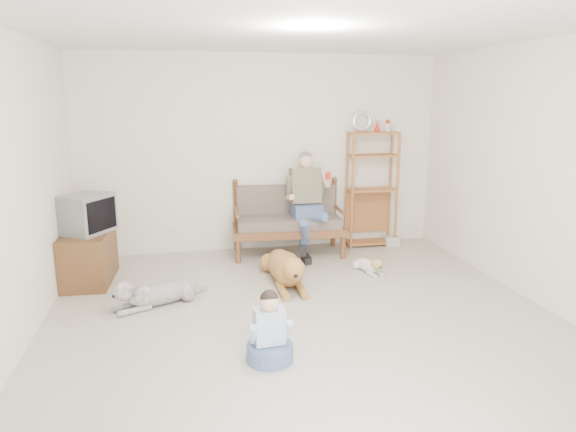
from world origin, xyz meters
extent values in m
plane|color=#B8B3A2|center=(0.00, 0.00, 0.00)|extent=(5.50, 5.50, 0.00)
plane|color=white|center=(0.00, 0.00, 2.70)|extent=(5.50, 5.50, 0.00)
plane|color=silver|center=(0.00, 2.75, 1.35)|extent=(5.00, 0.00, 5.00)
plane|color=silver|center=(0.00, -2.75, 1.35)|extent=(5.00, 0.00, 5.00)
plane|color=silver|center=(-2.50, 0.00, 1.35)|extent=(0.00, 5.50, 5.50)
plane|color=silver|center=(2.50, 0.00, 1.35)|extent=(0.00, 5.50, 5.50)
cube|color=brown|center=(0.29, 2.36, 0.35)|extent=(1.55, 0.81, 0.10)
cube|color=brown|center=(0.29, 2.36, 0.47)|extent=(1.42, 0.70, 0.13)
cube|color=brown|center=(0.29, 2.60, 0.70)|extent=(1.39, 0.22, 0.45)
cylinder|color=brown|center=(0.29, 2.66, 0.90)|extent=(1.40, 0.16, 0.05)
cylinder|color=brown|center=(-0.41, 2.06, 0.15)|extent=(0.07, 0.07, 0.30)
cylinder|color=brown|center=(-0.41, 2.66, 0.47)|extent=(0.07, 0.07, 0.95)
cylinder|color=brown|center=(0.99, 2.06, 0.15)|extent=(0.07, 0.07, 0.30)
cylinder|color=brown|center=(0.99, 2.66, 0.47)|extent=(0.07, 0.07, 0.95)
cube|color=slate|center=(0.54, 2.32, 0.61)|extent=(0.38, 0.37, 0.19)
cube|color=#71694F|center=(0.54, 2.42, 0.94)|extent=(0.40, 0.28, 0.51)
sphere|color=#D6A386|center=(0.54, 2.39, 1.28)|extent=(0.20, 0.20, 0.20)
sphere|color=#605B55|center=(0.54, 2.41, 1.32)|extent=(0.18, 0.18, 0.18)
cylinder|color=red|center=(0.80, 2.21, 1.10)|extent=(0.07, 0.07, 0.09)
cube|color=#A76534|center=(1.55, 2.55, 1.63)|extent=(0.69, 0.28, 0.03)
torus|color=silver|center=(1.37, 2.55, 1.79)|extent=(0.29, 0.05, 0.29)
cone|color=red|center=(1.60, 2.55, 1.72)|extent=(0.09, 0.09, 0.15)
cylinder|color=#A76534|center=(1.22, 2.42, 0.82)|extent=(0.04, 0.04, 1.64)
cylinder|color=#A76534|center=(1.22, 2.68, 0.82)|extent=(0.04, 0.04, 1.64)
cylinder|color=#A76534|center=(1.89, 2.42, 0.82)|extent=(0.04, 0.04, 1.64)
cylinder|color=#A76534|center=(1.89, 2.68, 0.82)|extent=(0.04, 0.04, 1.64)
cube|color=silver|center=(1.86, 2.45, 0.07)|extent=(0.22, 0.16, 0.13)
cube|color=brown|center=(-2.22, 1.79, 0.30)|extent=(0.55, 0.93, 0.60)
cube|color=brown|center=(-2.46, 1.57, 0.30)|extent=(0.04, 0.40, 0.50)
cube|color=brown|center=(-2.46, 2.01, 0.30)|extent=(0.04, 0.40, 0.50)
cube|color=slate|center=(-2.20, 1.78, 0.82)|extent=(0.65, 0.68, 0.45)
cube|color=black|center=(-2.02, 1.66, 0.82)|extent=(0.26, 0.39, 0.36)
cube|color=silver|center=(-1.25, 2.73, 0.30)|extent=(0.12, 0.02, 0.08)
ellipsoid|color=#A66939|center=(0.03, 1.39, 0.16)|extent=(0.36, 1.00, 0.31)
sphere|color=#A66939|center=(0.03, 1.09, 0.18)|extent=(0.31, 0.31, 0.31)
sphere|color=#A66939|center=(0.02, 0.84, 0.31)|extent=(0.25, 0.25, 0.25)
ellipsoid|color=#A66939|center=(0.02, 0.72, 0.29)|extent=(0.11, 0.18, 0.10)
cylinder|color=#A66939|center=(0.03, 1.89, 0.06)|extent=(0.18, 0.39, 0.05)
ellipsoid|color=#A66939|center=(-0.06, 0.86, 0.31)|extent=(0.06, 0.08, 0.12)
ellipsoid|color=#A66939|center=(0.11, 0.86, 0.31)|extent=(0.06, 0.08, 0.12)
ellipsoid|color=silver|center=(-1.36, 0.93, 0.12)|extent=(0.81, 0.56, 0.23)
sphere|color=silver|center=(-1.57, 0.84, 0.13)|extent=(0.23, 0.23, 0.23)
sphere|color=silver|center=(-1.74, 0.76, 0.23)|extent=(0.20, 0.20, 0.20)
ellipsoid|color=silver|center=(-1.83, 0.72, 0.21)|extent=(0.17, 0.14, 0.08)
cylinder|color=silver|center=(-1.01, 1.09, 0.05)|extent=(0.25, 0.24, 0.04)
ellipsoid|color=silver|center=(-1.75, 0.83, 0.23)|extent=(0.08, 0.07, 0.10)
ellipsoid|color=silver|center=(-1.70, 0.70, 0.23)|extent=(0.08, 0.07, 0.10)
ellipsoid|color=silver|center=(1.10, 1.46, 0.07)|extent=(0.27, 0.41, 0.15)
sphere|color=silver|center=(1.13, 1.35, 0.08)|extent=(0.15, 0.15, 0.15)
sphere|color=tan|center=(1.16, 1.26, 0.15)|extent=(0.14, 0.14, 0.14)
ellipsoid|color=tan|center=(1.17, 1.20, 0.14)|extent=(0.08, 0.11, 0.05)
cylinder|color=silver|center=(1.05, 1.64, 0.03)|extent=(0.11, 0.14, 0.02)
cone|color=tan|center=(1.11, 1.26, 0.19)|extent=(0.04, 0.04, 0.05)
cone|color=tan|center=(1.20, 1.29, 0.19)|extent=(0.04, 0.04, 0.05)
torus|color=red|center=(1.15, 1.28, 0.14)|extent=(0.13, 0.13, 0.02)
cylinder|color=slate|center=(-0.47, -0.48, 0.07)|extent=(0.39, 0.39, 0.14)
cube|color=silver|center=(-0.47, -0.46, 0.30)|extent=(0.26, 0.18, 0.30)
sphere|color=#D6A386|center=(-0.47, -0.48, 0.51)|extent=(0.16, 0.16, 0.16)
sphere|color=black|center=(-0.47, -0.47, 0.54)|extent=(0.15, 0.15, 0.15)
camera|label=1|loc=(-1.11, -4.30, 2.14)|focal=32.00mm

